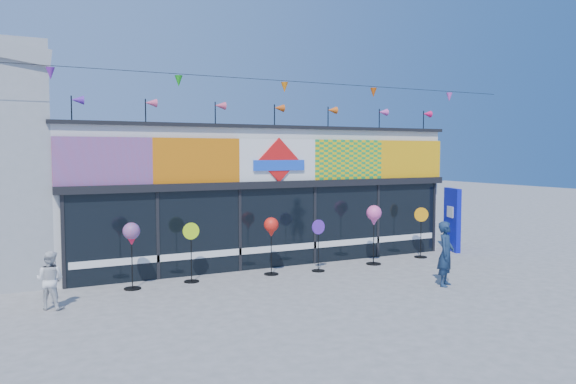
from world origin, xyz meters
TOP-DOWN VIEW (x-y plane):
  - ground at (0.00, 0.00)m, footprint 80.00×80.00m
  - kite_shop at (0.00, 5.94)m, footprint 16.00×5.70m
  - blue_sign at (6.42, 3.20)m, footprint 0.50×1.05m
  - spinner_0 at (-4.32, 2.62)m, footprint 0.41×0.41m
  - spinner_1 at (-2.82, 2.70)m, footprint 0.43×0.39m
  - spinner_2 at (-0.62, 2.57)m, footprint 0.40×0.40m
  - spinner_3 at (0.74, 2.37)m, footprint 0.41×0.37m
  - spinner_4 at (2.69, 2.47)m, footprint 0.45×0.45m
  - spinner_5 at (4.66, 2.69)m, footprint 0.42×0.40m
  - adult_man at (2.70, -0.55)m, footprint 0.70×0.65m
  - child at (-6.22, 1.65)m, footprint 0.70×0.62m

SIDE VIEW (x-z plane):
  - ground at x=0.00m, z-range 0.00..0.00m
  - child at x=-6.22m, z-range 0.00..1.24m
  - spinner_3 at x=0.74m, z-range 0.04..1.49m
  - adult_man at x=2.70m, z-range 0.00..1.61m
  - spinner_1 at x=-2.82m, z-range 0.04..1.57m
  - spinner_5 at x=4.66m, z-range 0.05..1.63m
  - blue_sign at x=6.42m, z-range 0.01..2.12m
  - spinner_2 at x=-0.62m, z-range 0.47..2.03m
  - spinner_0 at x=-4.32m, z-range 0.49..2.12m
  - spinner_4 at x=2.69m, z-range 0.53..2.29m
  - kite_shop at x=0.00m, z-range -0.61..4.70m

